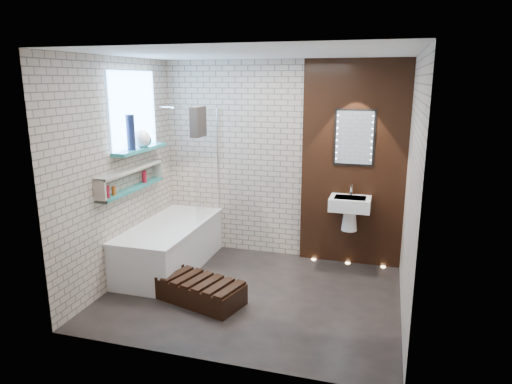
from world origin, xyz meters
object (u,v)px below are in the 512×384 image
(bathtub, at_px, (170,245))
(bath_screen, at_px, (207,165))
(washbasin, at_px, (350,208))
(led_mirror, at_px, (354,138))
(walnut_step, at_px, (198,291))

(bathtub, bearing_deg, bath_screen, 51.10)
(washbasin, relative_size, led_mirror, 0.83)
(washbasin, distance_m, walnut_step, 2.13)
(walnut_step, bearing_deg, bathtub, 132.82)
(walnut_step, bearing_deg, led_mirror, 46.00)
(bath_screen, bearing_deg, washbasin, 5.78)
(washbasin, distance_m, led_mirror, 0.88)
(bathtub, height_order, led_mirror, led_mirror)
(led_mirror, bearing_deg, bathtub, -160.22)
(bathtub, xyz_separation_m, walnut_step, (0.70, -0.75, -0.18))
(washbasin, height_order, walnut_step, washbasin)
(led_mirror, xyz_separation_m, walnut_step, (-1.48, -1.53, -1.54))
(bathtub, xyz_separation_m, washbasin, (2.17, 0.62, 0.50))
(bath_screen, distance_m, led_mirror, 1.89)
(bath_screen, xyz_separation_m, led_mirror, (1.82, 0.34, 0.37))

